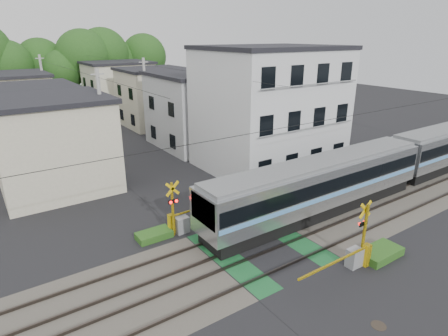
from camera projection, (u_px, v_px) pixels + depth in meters
ground at (261, 248)px, 18.65m from camera, size 120.00×120.00×0.00m
track_bed at (261, 247)px, 18.64m from camera, size 120.00×120.00×0.14m
crossing_signal_near at (357, 253)px, 16.94m from camera, size 4.74×0.65×3.09m
crossing_signal_far at (180, 221)px, 19.89m from camera, size 4.74×0.65×3.09m
apartment_block at (269, 108)px, 28.98m from camera, size 10.20×8.36×9.30m
houses_row at (100, 106)px, 37.86m from camera, size 22.07×31.35×6.80m
tree_hill at (42, 65)px, 53.35m from camera, size 40.00×13.34×11.96m
catenary at (347, 157)px, 20.62m from camera, size 60.00×5.04×7.00m
utility_poles at (95, 103)px, 34.62m from camera, size 7.90×42.00×8.00m
pedestrian at (105, 122)px, 41.33m from camera, size 0.72×0.51×1.85m
manhole_cover at (379, 326)px, 13.65m from camera, size 0.55×0.55×0.02m
weed_patches at (288, 235)px, 19.45m from camera, size 10.25×8.80×0.40m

